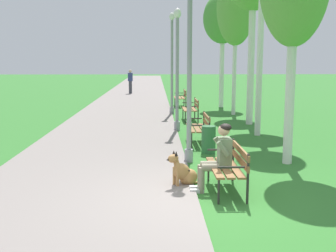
{
  "coord_description": "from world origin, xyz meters",
  "views": [
    {
      "loc": [
        -0.87,
        -6.99,
        2.39
      ],
      "look_at": [
        -0.59,
        2.55,
        0.9
      ],
      "focal_mm": 46.06,
      "sensor_mm": 36.0,
      "label": 1
    }
  ],
  "objects_px": {
    "birch_tree_fifth": "(236,8)",
    "pedestrian_distant": "(130,82)",
    "park_bench_far": "(192,107)",
    "dog_shepherd": "(184,173)",
    "park_bench_near": "(230,164)",
    "litter_bin": "(209,140)",
    "lamp_post_near": "(189,65)",
    "lamp_post_mid": "(177,68)",
    "birch_tree_sixth": "(223,20)",
    "park_bench_mid": "(200,126)",
    "person_seated_on_near_bench": "(218,155)",
    "lamp_post_far": "(172,62)",
    "park_bench_furthest": "(181,96)"
  },
  "relations": [
    {
      "from": "park_bench_furthest",
      "to": "litter_bin",
      "type": "relative_size",
      "value": 2.14
    },
    {
      "from": "lamp_post_far",
      "to": "pedestrian_distant",
      "type": "height_order",
      "value": "lamp_post_far"
    },
    {
      "from": "birch_tree_sixth",
      "to": "person_seated_on_near_bench",
      "type": "bearing_deg",
      "value": -98.87
    },
    {
      "from": "lamp_post_far",
      "to": "park_bench_mid",
      "type": "bearing_deg",
      "value": -85.36
    },
    {
      "from": "park_bench_far",
      "to": "birch_tree_sixth",
      "type": "distance_m",
      "value": 6.28
    },
    {
      "from": "park_bench_near",
      "to": "lamp_post_mid",
      "type": "distance_m",
      "value": 6.98
    },
    {
      "from": "park_bench_mid",
      "to": "person_seated_on_near_bench",
      "type": "relative_size",
      "value": 1.2
    },
    {
      "from": "park_bench_near",
      "to": "pedestrian_distant",
      "type": "bearing_deg",
      "value": 97.88
    },
    {
      "from": "park_bench_mid",
      "to": "park_bench_near",
      "type": "bearing_deg",
      "value": -89.02
    },
    {
      "from": "park_bench_mid",
      "to": "pedestrian_distant",
      "type": "distance_m",
      "value": 17.79
    },
    {
      "from": "person_seated_on_near_bench",
      "to": "birch_tree_fifth",
      "type": "xyz_separation_m",
      "value": [
        2.24,
        10.84,
        3.79
      ]
    },
    {
      "from": "dog_shepherd",
      "to": "litter_bin",
      "type": "height_order",
      "value": "dog_shepherd"
    },
    {
      "from": "lamp_post_near",
      "to": "birch_tree_sixth",
      "type": "height_order",
      "value": "birch_tree_sixth"
    },
    {
      "from": "birch_tree_sixth",
      "to": "litter_bin",
      "type": "distance_m",
      "value": 11.43
    },
    {
      "from": "park_bench_far",
      "to": "birch_tree_fifth",
      "type": "distance_m",
      "value": 4.74
    },
    {
      "from": "park_bench_far",
      "to": "lamp_post_far",
      "type": "xyz_separation_m",
      "value": [
        -0.7,
        2.06,
        1.73
      ]
    },
    {
      "from": "park_bench_far",
      "to": "dog_shepherd",
      "type": "height_order",
      "value": "park_bench_far"
    },
    {
      "from": "lamp_post_near",
      "to": "birch_tree_fifth",
      "type": "xyz_separation_m",
      "value": [
        2.6,
        8.56,
        2.21
      ]
    },
    {
      "from": "person_seated_on_near_bench",
      "to": "birch_tree_fifth",
      "type": "height_order",
      "value": "birch_tree_fifth"
    },
    {
      "from": "park_bench_near",
      "to": "lamp_post_far",
      "type": "bearing_deg",
      "value": 93.17
    },
    {
      "from": "lamp_post_far",
      "to": "park_bench_furthest",
      "type": "bearing_deg",
      "value": 78.59
    },
    {
      "from": "park_bench_far",
      "to": "person_seated_on_near_bench",
      "type": "bearing_deg",
      "value": -91.8
    },
    {
      "from": "park_bench_near",
      "to": "birch_tree_fifth",
      "type": "height_order",
      "value": "birch_tree_fifth"
    },
    {
      "from": "lamp_post_mid",
      "to": "park_bench_far",
      "type": "bearing_deg",
      "value": 73.52
    },
    {
      "from": "park_bench_furthest",
      "to": "pedestrian_distant",
      "type": "distance_m",
      "value": 8.47
    },
    {
      "from": "person_seated_on_near_bench",
      "to": "lamp_post_mid",
      "type": "distance_m",
      "value": 6.91
    },
    {
      "from": "lamp_post_far",
      "to": "birch_tree_sixth",
      "type": "relative_size",
      "value": 0.78
    },
    {
      "from": "birch_tree_fifth",
      "to": "pedestrian_distant",
      "type": "relative_size",
      "value": 3.67
    },
    {
      "from": "lamp_post_near",
      "to": "litter_bin",
      "type": "bearing_deg",
      "value": 58.29
    },
    {
      "from": "park_bench_mid",
      "to": "lamp_post_far",
      "type": "height_order",
      "value": "lamp_post_far"
    },
    {
      "from": "park_bench_far",
      "to": "dog_shepherd",
      "type": "relative_size",
      "value": 1.96
    },
    {
      "from": "park_bench_far",
      "to": "park_bench_near",
      "type": "bearing_deg",
      "value": -90.49
    },
    {
      "from": "person_seated_on_near_bench",
      "to": "pedestrian_distant",
      "type": "height_order",
      "value": "pedestrian_distant"
    },
    {
      "from": "park_bench_furthest",
      "to": "litter_bin",
      "type": "distance_m",
      "value": 10.87
    },
    {
      "from": "lamp_post_mid",
      "to": "birch_tree_fifth",
      "type": "height_order",
      "value": "birch_tree_fifth"
    },
    {
      "from": "dog_shepherd",
      "to": "birch_tree_sixth",
      "type": "xyz_separation_m",
      "value": [
        2.75,
        13.43,
        4.01
      ]
    },
    {
      "from": "park_bench_near",
      "to": "litter_bin",
      "type": "height_order",
      "value": "park_bench_near"
    },
    {
      "from": "birch_tree_sixth",
      "to": "lamp_post_far",
      "type": "bearing_deg",
      "value": -134.39
    },
    {
      "from": "park_bench_furthest",
      "to": "park_bench_near",
      "type": "bearing_deg",
      "value": -89.88
    },
    {
      "from": "park_bench_furthest",
      "to": "lamp_post_mid",
      "type": "distance_m",
      "value": 7.51
    },
    {
      "from": "lamp_post_near",
      "to": "lamp_post_mid",
      "type": "bearing_deg",
      "value": 90.64
    },
    {
      "from": "lamp_post_near",
      "to": "park_bench_far",
      "type": "bearing_deg",
      "value": 84.62
    },
    {
      "from": "person_seated_on_near_bench",
      "to": "birch_tree_sixth",
      "type": "distance_m",
      "value": 14.39
    },
    {
      "from": "lamp_post_mid",
      "to": "birch_tree_sixth",
      "type": "xyz_separation_m",
      "value": [
        2.56,
        7.02,
        2.2
      ]
    },
    {
      "from": "park_bench_mid",
      "to": "person_seated_on_near_bench",
      "type": "distance_m",
      "value": 4.46
    },
    {
      "from": "lamp_post_mid",
      "to": "litter_bin",
      "type": "distance_m",
      "value": 3.99
    },
    {
      "from": "park_bench_near",
      "to": "birch_tree_sixth",
      "type": "height_order",
      "value": "birch_tree_sixth"
    },
    {
      "from": "park_bench_far",
      "to": "litter_bin",
      "type": "distance_m",
      "value": 5.89
    },
    {
      "from": "lamp_post_mid",
      "to": "birch_tree_fifth",
      "type": "xyz_separation_m",
      "value": [
        2.65,
        4.08,
        2.39
      ]
    },
    {
      "from": "park_bench_furthest",
      "to": "lamp_post_far",
      "type": "relative_size",
      "value": 0.35
    }
  ]
}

